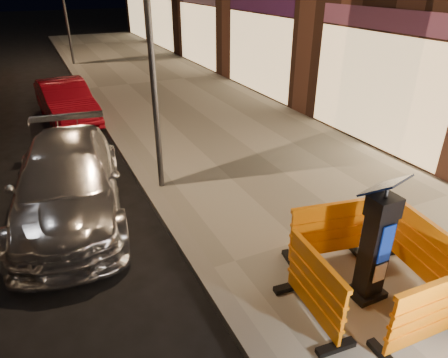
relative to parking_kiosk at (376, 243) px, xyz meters
name	(u,v)px	position (x,y,z in m)	size (l,w,h in m)	color
ground_plane	(205,277)	(-1.86, 1.48, -1.05)	(120.00, 120.00, 0.00)	black
sidewalk	(355,227)	(1.14, 1.48, -0.97)	(6.00, 60.00, 0.15)	gray
kerb	(205,274)	(-1.86, 1.48, -0.97)	(0.30, 60.00, 0.15)	slate
parking_kiosk	(376,243)	(0.00, 0.00, 0.00)	(0.57, 0.57, 1.79)	black
barrier_front	(429,314)	(0.00, -0.95, -0.40)	(1.28, 0.53, 1.00)	orange
barrier_back	(327,231)	(0.00, 0.95, -0.40)	(1.28, 0.53, 1.00)	orange
barrier_kerbside	(315,288)	(-0.95, 0.00, -0.40)	(1.28, 0.53, 1.00)	orange
barrier_bldgside	(420,249)	(0.95, 0.00, -0.40)	(1.28, 0.53, 1.00)	orange
car_silver	(74,213)	(-3.48, 4.36, -1.05)	(1.95, 4.80, 1.39)	silver
car_red	(70,120)	(-2.87, 10.42, -1.05)	(1.35, 3.88, 1.28)	maroon
street_lamp_mid	(150,41)	(-1.61, 4.48, 2.10)	(0.12, 0.12, 6.00)	#3F3F44
street_lamp_far	(63,1)	(-1.61, 19.48, 2.10)	(0.12, 0.12, 6.00)	#3F3F44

